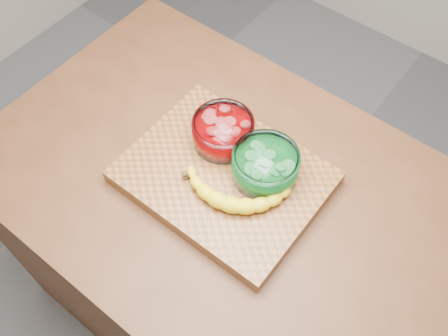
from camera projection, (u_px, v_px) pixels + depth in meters
The scene contains 6 objects.
ground at pixel (224, 302), 1.95m from camera, with size 3.50×3.50×0.00m, color #5C5C60.
counter at pixel (224, 256), 1.57m from camera, with size 1.20×0.80×0.90m, color #4D2B17.
cutting_board at pixel (224, 177), 1.18m from camera, with size 0.45×0.35×0.04m, color brown.
bowl_red at pixel (223, 131), 1.19m from camera, with size 0.15×0.15×0.07m.
bowl_green at pixel (265, 165), 1.13m from camera, with size 0.15×0.15×0.07m.
banana at pixel (235, 186), 1.12m from camera, with size 0.26×0.17×0.04m, color gold, non-canonical shape.
Camera 1 is at (0.39, -0.49, 1.92)m, focal length 40.00 mm.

